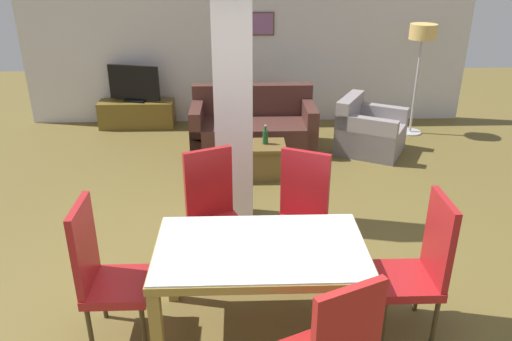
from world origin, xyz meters
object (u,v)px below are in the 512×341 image
(dining_chair_far_left, at_px, (214,209))
(bottle, at_px, (265,137))
(dining_table, at_px, (261,265))
(dining_chair_far_right, at_px, (300,212))
(coffee_table, at_px, (258,160))
(tv_stand, at_px, (137,114))
(tv_screen, at_px, (134,84))
(floor_lamp, at_px, (422,41))
(sofa, at_px, (253,128))
(dining_chair_head_right, at_px, (420,264))
(armchair, at_px, (368,133))
(dining_chair_head_left, at_px, (104,270))

(dining_chair_far_left, relative_size, bottle, 4.49)
(dining_table, distance_m, dining_chair_far_right, 0.90)
(coffee_table, bearing_deg, tv_stand, 133.53)
(tv_screen, relative_size, floor_lamp, 0.49)
(dining_table, xyz_separation_m, sofa, (0.06, 3.87, -0.30))
(coffee_table, bearing_deg, tv_screen, 133.53)
(tv_screen, bearing_deg, dining_chair_far_right, 132.66)
(dining_chair_head_right, distance_m, armchair, 3.70)
(dining_table, bearing_deg, bottle, 86.37)
(armchair, height_order, tv_stand, armchair)
(dining_chair_far_right, xyz_separation_m, sofa, (-0.32, 3.05, -0.29))
(dining_chair_far_left, relative_size, floor_lamp, 0.66)
(dining_chair_far_left, bearing_deg, tv_screen, -93.22)
(dining_chair_far_right, bearing_deg, dining_chair_far_left, 19.66)
(dining_chair_head_right, height_order, armchair, dining_chair_head_right)
(dining_chair_head_left, height_order, floor_lamp, floor_lamp)
(coffee_table, relative_size, floor_lamp, 0.42)
(dining_chair_far_right, relative_size, floor_lamp, 0.66)
(dining_table, relative_size, coffee_table, 2.16)
(dining_chair_head_right, bearing_deg, dining_table, 90.00)
(dining_chair_far_left, height_order, floor_lamp, floor_lamp)
(bottle, bearing_deg, sofa, 97.23)
(dining_chair_head_left, xyz_separation_m, tv_screen, (-0.68, 4.86, 0.13))
(dining_chair_head_right, bearing_deg, dining_chair_head_left, 90.00)
(bottle, bearing_deg, armchair, 26.90)
(dining_table, relative_size, tv_screen, 1.83)
(dining_chair_far_right, bearing_deg, armchair, -89.95)
(dining_chair_head_left, height_order, sofa, dining_chair_head_left)
(sofa, xyz_separation_m, coffee_table, (0.03, -1.00, -0.07))
(dining_chair_head_left, bearing_deg, coffee_table, 156.99)
(armchair, relative_size, tv_stand, 0.94)
(coffee_table, relative_size, bottle, 2.83)
(dining_table, bearing_deg, dining_chair_far_right, 64.98)
(dining_chair_far_right, xyz_separation_m, tv_stand, (-2.19, 4.05, -0.37))
(dining_chair_head_left, relative_size, sofa, 0.63)
(dining_table, bearing_deg, dining_chair_head_right, 0.00)
(dining_chair_head_right, bearing_deg, dining_chair_far_right, 44.09)
(sofa, bearing_deg, tv_screen, -28.01)
(armchair, distance_m, floor_lamp, 1.64)
(dining_chair_head_left, distance_m, tv_screen, 4.91)
(dining_chair_head_left, distance_m, coffee_table, 3.13)
(armchair, distance_m, tv_stand, 3.72)
(bottle, distance_m, floor_lamp, 2.98)
(dining_table, relative_size, tv_stand, 1.27)
(tv_stand, bearing_deg, dining_chair_head_right, -58.47)
(dining_table, height_order, tv_screen, tv_screen)
(dining_chair_head_right, height_order, floor_lamp, floor_lamp)
(sofa, relative_size, floor_lamp, 1.05)
(tv_screen, bearing_deg, dining_chair_head_right, 135.73)
(armchair, bearing_deg, floor_lamp, 159.57)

